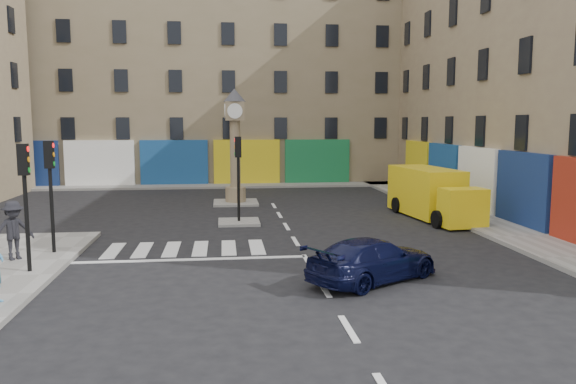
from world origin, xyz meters
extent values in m
plane|color=black|center=(0.00, 0.00, 0.00)|extent=(120.00, 120.00, 0.00)
cube|color=gray|center=(8.70, 10.00, 0.07)|extent=(2.60, 30.00, 0.15)
cube|color=gray|center=(-4.00, 22.20, 0.07)|extent=(32.00, 2.40, 0.15)
cube|color=gray|center=(-2.00, 8.00, 0.06)|extent=(1.80, 1.80, 0.12)
cube|color=gray|center=(-2.00, 14.00, 0.06)|extent=(2.40, 2.40, 0.12)
cube|color=#827156|center=(-4.00, 28.00, 8.50)|extent=(32.00, 10.00, 17.00)
cylinder|color=black|center=(-8.30, 0.20, 1.55)|extent=(0.12, 0.12, 2.80)
cube|color=black|center=(-8.30, 0.20, 3.40)|extent=(0.28, 0.22, 0.90)
cylinder|color=black|center=(-8.30, 2.60, 1.55)|extent=(0.12, 0.12, 2.80)
cube|color=black|center=(-8.30, 2.60, 3.40)|extent=(0.28, 0.22, 0.90)
cylinder|color=black|center=(-2.00, 8.00, 1.52)|extent=(0.12, 0.12, 2.80)
cube|color=black|center=(-2.00, 8.00, 3.37)|extent=(0.28, 0.22, 0.90)
cylinder|color=#8F7F5E|center=(-2.00, 14.00, 0.52)|extent=(1.10, 1.10, 0.80)
cylinder|color=#8F7F5E|center=(-2.00, 14.00, 2.72)|extent=(0.56, 0.56, 3.60)
cube|color=#8F7F5E|center=(-2.00, 14.00, 5.02)|extent=(1.00, 1.00, 1.00)
cylinder|color=white|center=(-2.00, 13.48, 5.02)|extent=(0.80, 0.06, 0.80)
cone|color=#333338|center=(-2.00, 14.00, 5.87)|extent=(1.20, 1.20, 0.70)
imported|color=black|center=(1.50, -1.44, 0.61)|extent=(4.48, 3.71, 1.22)
cube|color=yellow|center=(6.88, 9.03, 1.19)|extent=(2.38, 4.75, 2.19)
cube|color=yellow|center=(7.25, 5.63, 0.90)|extent=(1.92, 1.33, 1.62)
cube|color=black|center=(7.26, 5.58, 1.28)|extent=(1.70, 1.03, 0.67)
cylinder|color=black|center=(6.27, 5.90, 0.38)|extent=(0.32, 0.78, 0.76)
cylinder|color=black|center=(8.16, 6.11, 0.38)|extent=(0.32, 0.78, 0.76)
cylinder|color=black|center=(5.82, 10.07, 0.38)|extent=(0.32, 0.78, 0.76)
cylinder|color=black|center=(7.71, 10.27, 0.38)|extent=(0.32, 0.78, 0.76)
imported|color=black|center=(-9.22, 1.69, 1.08)|extent=(1.37, 1.31, 1.87)
camera|label=1|loc=(-2.66, -16.47, 4.48)|focal=35.00mm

